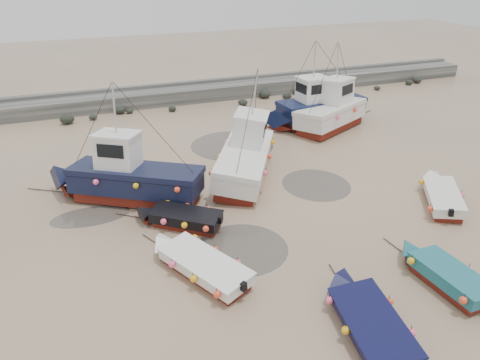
% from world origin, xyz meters
% --- Properties ---
extents(ground, '(120.00, 120.00, 0.00)m').
position_xyz_m(ground, '(0.00, 0.00, 0.00)').
color(ground, tan).
rests_on(ground, ground).
extents(seawall, '(60.00, 4.92, 1.50)m').
position_xyz_m(seawall, '(0.05, 21.99, 0.63)').
color(seawall, slate).
rests_on(seawall, ground).
extents(puddle_a, '(4.18, 4.18, 0.01)m').
position_xyz_m(puddle_a, '(-2.63, -1.05, 0.00)').
color(puddle_a, '#4E4840').
rests_on(puddle_a, ground).
extents(puddle_b, '(3.81, 3.81, 0.01)m').
position_xyz_m(puddle_b, '(3.60, 3.42, 0.00)').
color(puddle_b, '#4E4840').
rests_on(puddle_b, ground).
extents(puddle_c, '(3.89, 3.89, 0.01)m').
position_xyz_m(puddle_c, '(-8.69, 4.24, 0.00)').
color(puddle_c, '#4E4840').
rests_on(puddle_c, ground).
extents(puddle_d, '(5.67, 5.67, 0.01)m').
position_xyz_m(puddle_d, '(1.16, 10.74, 0.00)').
color(puddle_d, '#4E4840').
rests_on(puddle_d, ground).
extents(dinghy_0, '(3.52, 6.22, 1.43)m').
position_xyz_m(dinghy_0, '(-4.83, -2.05, 0.54)').
color(dinghy_0, maroon).
rests_on(dinghy_0, ground).
extents(dinghy_1, '(2.62, 6.21, 1.43)m').
position_xyz_m(dinghy_1, '(-0.24, -7.25, 0.54)').
color(dinghy_1, maroon).
rests_on(dinghy_1, ground).
extents(dinghy_2, '(2.12, 5.64, 1.43)m').
position_xyz_m(dinghy_2, '(3.99, -6.08, 0.55)').
color(dinghy_2, maroon).
rests_on(dinghy_2, ground).
extents(dinghy_3, '(3.94, 5.59, 1.43)m').
position_xyz_m(dinghy_3, '(8.70, -0.77, 0.54)').
color(dinghy_3, maroon).
rests_on(dinghy_3, ground).
extents(dinghy_4, '(4.81, 3.98, 1.43)m').
position_xyz_m(dinghy_4, '(-4.72, 1.84, 0.56)').
color(dinghy_4, maroon).
rests_on(dinghy_4, ground).
extents(cabin_boat_0, '(9.08, 6.29, 6.22)m').
position_xyz_m(cabin_boat_0, '(-6.71, 5.41, 1.35)').
color(cabin_boat_0, maroon).
rests_on(cabin_boat_0, ground).
extents(cabin_boat_1, '(6.34, 9.72, 6.22)m').
position_xyz_m(cabin_boat_1, '(0.26, 6.23, 1.33)').
color(cabin_boat_1, maroon).
rests_on(cabin_boat_1, ground).
extents(cabin_boat_2, '(9.95, 3.25, 6.22)m').
position_xyz_m(cabin_boat_2, '(8.50, 12.70, 1.35)').
color(cabin_boat_2, maroon).
rests_on(cabin_boat_2, ground).
extents(cabin_boat_3, '(8.67, 5.49, 6.22)m').
position_xyz_m(cabin_boat_3, '(9.56, 11.41, 1.38)').
color(cabin_boat_3, maroon).
rests_on(cabin_boat_3, ground).
extents(person, '(0.76, 0.72, 1.75)m').
position_xyz_m(person, '(-6.47, 6.34, 0.00)').
color(person, '#161B34').
rests_on(person, ground).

